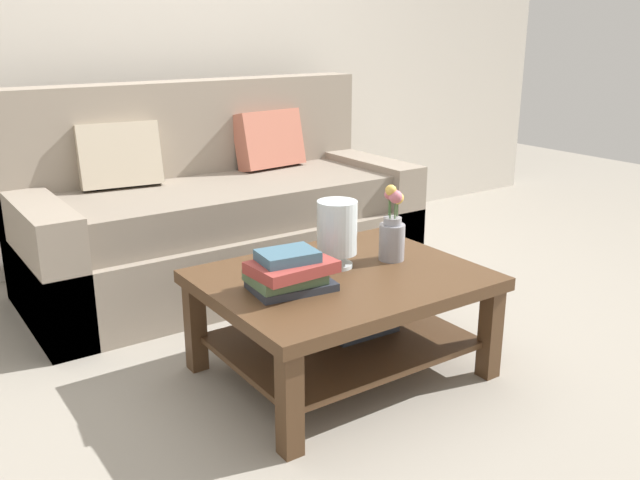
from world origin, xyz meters
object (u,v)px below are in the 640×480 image
object	(u,v)px
book_stack_main	(289,272)
glass_hurricane_vase	(337,230)
couch	(218,216)
flower_pitcher	(392,231)
coffee_table	(343,302)

from	to	relation	value
book_stack_main	glass_hurricane_vase	distance (m)	0.32
couch	flower_pitcher	bearing A→B (deg)	-80.83
couch	glass_hurricane_vase	distance (m)	1.17
coffee_table	glass_hurricane_vase	xyz separation A→B (m)	(0.03, 0.08, 0.27)
couch	glass_hurricane_vase	world-z (taller)	couch
glass_hurricane_vase	flower_pitcher	xyz separation A→B (m)	(0.24, -0.06, -0.03)
coffee_table	flower_pitcher	world-z (taller)	flower_pitcher
coffee_table	book_stack_main	world-z (taller)	book_stack_main
couch	coffee_table	bearing A→B (deg)	-93.21
coffee_table	book_stack_main	xyz separation A→B (m)	(-0.26, -0.03, 0.19)
flower_pitcher	couch	bearing A→B (deg)	99.17
book_stack_main	flower_pitcher	distance (m)	0.53
couch	coffee_table	xyz separation A→B (m)	(-0.07, -1.23, -0.06)
coffee_table	flower_pitcher	xyz separation A→B (m)	(0.26, 0.02, 0.24)
book_stack_main	couch	bearing A→B (deg)	75.20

